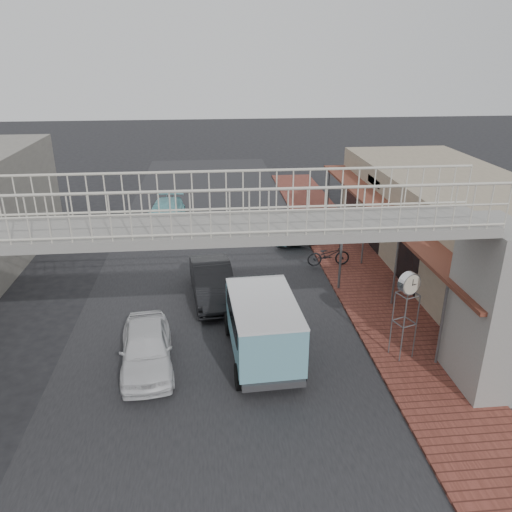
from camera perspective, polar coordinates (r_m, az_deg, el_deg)
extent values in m
plane|color=black|center=(18.11, -4.81, -8.14)|extent=(120.00, 120.00, 0.00)
cube|color=black|center=(18.11, -4.81, -8.13)|extent=(10.00, 60.00, 0.01)
cube|color=brown|center=(21.73, 12.44, -3.02)|extent=(3.00, 40.00, 0.10)
cube|color=gray|center=(23.62, 22.58, 2.92)|extent=(6.00, 18.00, 4.00)
cube|color=brown|center=(22.00, 15.27, 4.99)|extent=(1.80, 18.00, 0.12)
cube|color=silver|center=(25.18, 13.41, 8.26)|extent=(0.08, 2.60, 0.90)
cube|color=#B21914|center=(19.39, 19.35, 3.44)|extent=(0.08, 2.20, 0.80)
cube|color=gray|center=(15.41, 24.87, -5.52)|extent=(1.20, 2.40, 5.00)
cube|color=gray|center=(12.31, -5.20, 3.08)|extent=(14.00, 2.00, 0.24)
cube|color=beige|center=(13.02, -5.36, 7.24)|extent=(14.00, 0.08, 1.10)
cube|color=beige|center=(11.20, -5.25, 4.73)|extent=(14.00, 0.08, 1.10)
imported|color=white|center=(16.06, -12.42, -10.21)|extent=(1.96, 4.03, 1.33)
imported|color=black|center=(19.84, -5.01, -2.94)|extent=(1.96, 4.51, 1.44)
imported|color=#69ADB6|center=(26.73, 3.80, 3.67)|extent=(2.49, 4.73, 1.27)
imported|color=#71BEC4|center=(28.84, -10.30, 4.83)|extent=(2.23, 4.73, 1.33)
cylinder|color=black|center=(17.50, -3.06, -7.74)|extent=(0.31, 0.81, 0.80)
cylinder|color=black|center=(17.73, 2.72, -7.32)|extent=(0.31, 0.81, 0.80)
cylinder|color=black|center=(14.93, -1.86, -13.61)|extent=(0.31, 0.81, 0.80)
cylinder|color=black|center=(15.19, 4.99, -12.98)|extent=(0.31, 0.81, 0.80)
cube|color=#6DACBD|center=(15.51, 0.87, -7.92)|extent=(2.12, 3.74, 1.54)
cube|color=#6DACBD|center=(17.46, -0.26, -5.22)|extent=(1.90, 1.12, 1.03)
cube|color=black|center=(15.30, 0.88, -6.56)|extent=(2.13, 3.06, 0.57)
cube|color=silver|center=(15.13, 0.88, -5.31)|extent=(2.14, 3.74, 0.07)
imported|color=black|center=(22.86, 8.29, 0.13)|extent=(1.99, 0.78, 1.03)
imported|color=black|center=(27.92, 5.81, 4.28)|extent=(1.56, 0.49, 0.93)
cylinder|color=#59595B|center=(16.49, 15.26, -7.42)|extent=(0.04, 0.04, 2.19)
cylinder|color=#59595B|center=(16.81, 16.62, -6.99)|extent=(0.04, 0.04, 2.19)
cylinder|color=#59595B|center=(16.16, 16.45, -8.21)|extent=(0.04, 0.04, 2.19)
cylinder|color=#59595B|center=(16.48, 17.82, -7.75)|extent=(0.04, 0.04, 2.19)
cylinder|color=silver|center=(15.83, 17.11, -2.99)|extent=(0.75, 0.48, 0.71)
cylinder|color=beige|center=(15.75, 17.42, -3.17)|extent=(0.59, 0.24, 0.63)
cylinder|color=beige|center=(15.91, 16.80, -2.81)|extent=(0.59, 0.24, 0.63)
cylinder|color=#59595B|center=(20.37, 9.68, 0.25)|extent=(0.10, 0.10, 3.03)
cube|color=black|center=(19.96, 9.93, 3.13)|extent=(1.22, 0.42, 0.94)
cone|color=black|center=(20.43, 12.05, 3.42)|extent=(0.93, 1.28, 1.15)
cube|color=white|center=(19.92, 9.85, 2.94)|extent=(0.80, 0.25, 0.63)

